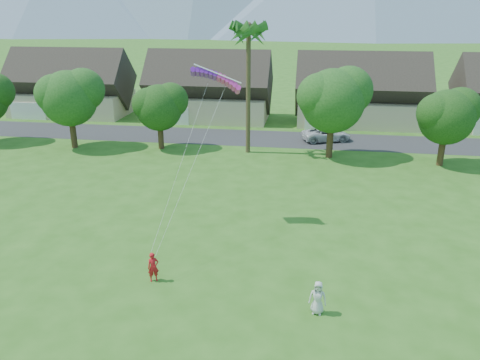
% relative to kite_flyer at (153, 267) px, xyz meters
% --- Properties ---
extents(ground, '(500.00, 500.00, 0.00)m').
position_rel_kite_flyer_xyz_m(ground, '(3.73, -4.29, -0.81)').
color(ground, '#2D6019').
rests_on(ground, ground).
extents(street, '(90.00, 7.00, 0.01)m').
position_rel_kite_flyer_xyz_m(street, '(3.73, 29.71, -0.80)').
color(street, '#2D2D30').
rests_on(street, ground).
extents(kite_flyer, '(0.70, 0.63, 1.61)m').
position_rel_kite_flyer_xyz_m(kite_flyer, '(0.00, 0.00, 0.00)').
color(kite_flyer, red).
rests_on(kite_flyer, ground).
extents(watcher, '(0.86, 0.60, 1.67)m').
position_rel_kite_flyer_xyz_m(watcher, '(8.49, -1.55, 0.03)').
color(watcher, silver).
rests_on(watcher, ground).
extents(parked_car, '(5.78, 4.08, 1.46)m').
position_rel_kite_flyer_xyz_m(parked_car, '(9.57, 29.71, -0.07)').
color(parked_car, silver).
rests_on(parked_car, ground).
extents(houses_row, '(72.75, 8.19, 8.86)m').
position_rel_kite_flyer_xyz_m(houses_row, '(4.22, 38.70, 2.64)').
color(houses_row, beige).
rests_on(houses_row, ground).
extents(tree_row, '(62.27, 6.67, 8.45)m').
position_rel_kite_flyer_xyz_m(tree_row, '(2.59, 23.63, 4.08)').
color(tree_row, '#47301C').
rests_on(tree_row, ground).
extents(fan_palm, '(3.00, 3.00, 13.80)m').
position_rel_kite_flyer_xyz_m(fan_palm, '(1.73, 24.21, 10.99)').
color(fan_palm, '#4C3D26').
rests_on(fan_palm, ground).
extents(parafoil_kite, '(3.30, 1.11, 0.50)m').
position_rel_kite_flyer_xyz_m(parafoil_kite, '(1.88, 8.45, 8.74)').
color(parafoil_kite, '#7017AF').
rests_on(parafoil_kite, ground).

